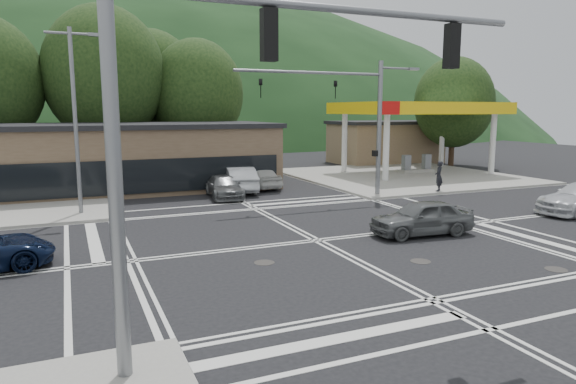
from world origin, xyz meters
name	(u,v)px	position (x,y,z in m)	size (l,w,h in m)	color
ground	(317,240)	(0.00, 0.00, 0.00)	(120.00, 120.00, 0.00)	black
sidewalk_ne	(403,176)	(15.00, 15.00, 0.07)	(16.00, 16.00, 0.15)	gray
gas_station_canopy	(418,112)	(16.99, 15.99, 5.04)	(12.32, 8.34, 5.75)	silver
convenience_store	(385,143)	(20.00, 25.00, 1.90)	(10.00, 6.00, 3.80)	#846B4F
commercial_row	(84,160)	(-8.00, 17.00, 2.00)	(24.00, 8.00, 4.00)	brown
hill_north	(115,136)	(0.00, 90.00, 0.00)	(252.00, 126.00, 140.00)	#163116
tree_n_b	(104,75)	(-6.00, 24.00, 7.79)	(9.00, 9.00, 12.98)	#382619
tree_n_c	(196,93)	(1.00, 24.00, 6.49)	(7.60, 7.60, 10.87)	#382619
tree_n_e	(151,87)	(-2.00, 28.00, 7.14)	(8.40, 8.40, 11.98)	#382619
tree_ne	(454,103)	(24.00, 20.00, 5.84)	(7.20, 7.20, 9.99)	#382619
streetlight_nw	(76,112)	(-8.44, 9.00, 5.05)	(2.50, 0.25, 9.00)	slate
signal_mast_ne	(361,111)	(6.95, 8.20, 5.07)	(11.65, 0.30, 8.00)	slate
signal_mast_sw	(211,112)	(-6.39, -8.20, 5.12)	(9.14, 0.28, 8.00)	slate
car_grey_center	(422,217)	(4.43, -0.89, 0.74)	(1.74, 4.34, 1.48)	#55585A
car_queue_a	(239,179)	(1.00, 13.08, 0.81)	(1.72, 4.92, 1.62)	#AFB2B7
car_queue_b	(258,177)	(2.58, 14.00, 0.76)	(1.79, 4.44, 1.51)	silver
car_northbound	(224,187)	(-0.50, 11.34, 0.65)	(1.81, 4.45, 1.29)	#545758
pedestrian	(439,176)	(12.22, 7.50, 1.09)	(0.69, 0.45, 1.88)	black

